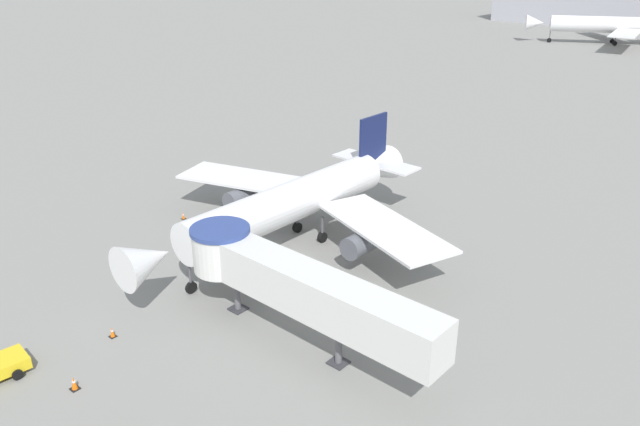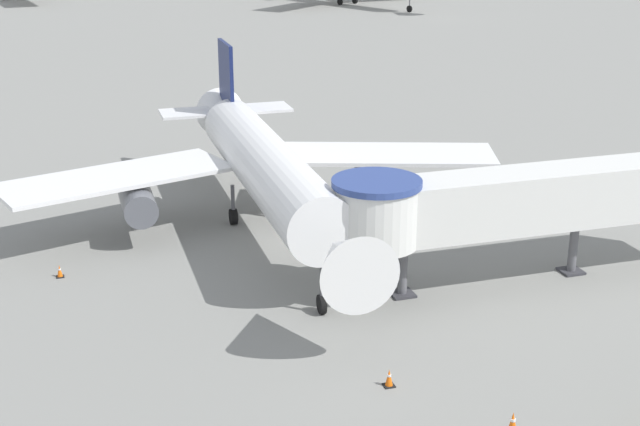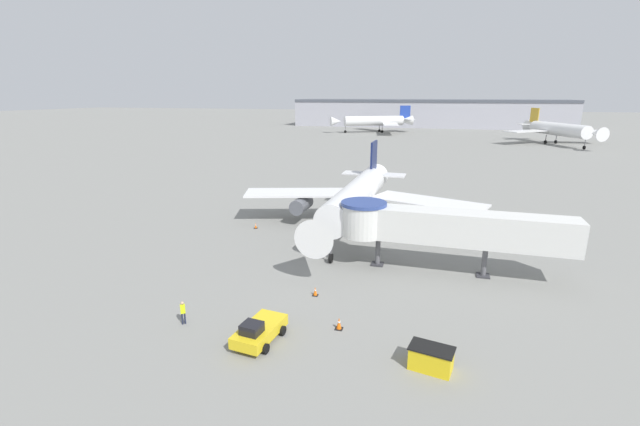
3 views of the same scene
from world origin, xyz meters
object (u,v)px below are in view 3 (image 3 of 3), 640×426
(main_airplane, at_px, (357,197))
(background_jet_gold_tail, at_px, (557,129))
(jet_bridge, at_px, (437,226))
(traffic_cone_near_nose, at_px, (315,291))
(traffic_cone_apron_front, at_px, (339,324))
(background_jet_blue_tail, at_px, (376,121))
(pushback_tug_yellow, at_px, (259,331))
(service_container_yellow, at_px, (431,358))
(ground_crew_marshaller, at_px, (183,311))
(traffic_cone_port_wing, at_px, (256,226))

(main_airplane, relative_size, background_jet_gold_tail, 0.86)
(background_jet_gold_tail, bearing_deg, jet_bridge, -129.11)
(traffic_cone_near_nose, height_order, traffic_cone_apron_front, traffic_cone_apron_front)
(background_jet_blue_tail, bearing_deg, pushback_tug_yellow, -21.47)
(jet_bridge, height_order, background_jet_blue_tail, background_jet_blue_tail)
(service_container_yellow, distance_m, traffic_cone_near_nose, 11.37)
(ground_crew_marshaller, distance_m, background_jet_blue_tail, 156.30)
(service_container_yellow, height_order, ground_crew_marshaller, ground_crew_marshaller)
(jet_bridge, height_order, traffic_cone_port_wing, jet_bridge)
(pushback_tug_yellow, distance_m, traffic_cone_port_wing, 23.97)
(traffic_cone_near_nose, bearing_deg, jet_bridge, 40.69)
(background_jet_gold_tail, bearing_deg, pushback_tug_yellow, -131.52)
(jet_bridge, distance_m, pushback_tug_yellow, 18.19)
(traffic_cone_near_nose, bearing_deg, service_container_yellow, -38.28)
(main_airplane, xyz_separation_m, traffic_cone_near_nose, (0.27, -17.66, -3.51))
(pushback_tug_yellow, xyz_separation_m, ground_crew_marshaller, (-5.78, 0.55, 0.24))
(service_container_yellow, bearing_deg, traffic_cone_apron_front, 155.45)
(traffic_cone_near_nose, bearing_deg, ground_crew_marshaller, -138.51)
(jet_bridge, bearing_deg, main_airplane, 132.12)
(background_jet_blue_tail, bearing_deg, traffic_cone_near_nose, -20.58)
(traffic_cone_near_nose, bearing_deg, main_airplane, 90.89)
(main_airplane, bearing_deg, traffic_cone_apron_front, -80.52)
(ground_crew_marshaller, bearing_deg, service_container_yellow, -38.45)
(service_container_yellow, height_order, traffic_cone_port_wing, service_container_yellow)
(main_airplane, xyz_separation_m, traffic_cone_apron_front, (3.19, -21.95, -3.46))
(background_jet_blue_tail, bearing_deg, ground_crew_marshaller, -23.56)
(pushback_tug_yellow, height_order, traffic_cone_port_wing, pushback_tug_yellow)
(ground_crew_marshaller, bearing_deg, traffic_cone_port_wing, 64.46)
(main_airplane, height_order, traffic_cone_near_nose, main_airplane)
(service_container_yellow, xyz_separation_m, ground_crew_marshaller, (-16.31, 0.50, 0.28))
(pushback_tug_yellow, bearing_deg, main_airplane, 93.67)
(service_container_yellow, xyz_separation_m, background_jet_blue_tail, (-27.00, 156.39, 4.02))
(traffic_cone_port_wing, height_order, traffic_cone_apron_front, traffic_cone_apron_front)
(jet_bridge, bearing_deg, traffic_cone_apron_front, -115.55)
(background_jet_blue_tail, bearing_deg, main_airplane, -19.78)
(service_container_yellow, distance_m, traffic_cone_port_wing, 29.88)
(background_jet_gold_tail, xyz_separation_m, background_jet_blue_tail, (-60.94, 28.73, -0.02))
(traffic_cone_near_nose, bearing_deg, traffic_cone_port_wing, 128.23)
(background_jet_gold_tail, bearing_deg, service_container_yellow, -127.21)
(pushback_tug_yellow, relative_size, background_jet_gold_tail, 0.13)
(traffic_cone_apron_front, distance_m, background_jet_gold_tail, 131.22)
(traffic_cone_near_nose, bearing_deg, traffic_cone_apron_front, -55.84)
(traffic_cone_apron_front, bearing_deg, traffic_cone_port_wing, 127.34)
(traffic_cone_apron_front, relative_size, background_jet_gold_tail, 0.02)
(traffic_cone_port_wing, relative_size, background_jet_blue_tail, 0.02)
(ground_crew_marshaller, height_order, background_jet_blue_tail, background_jet_blue_tail)
(service_container_yellow, relative_size, background_jet_blue_tail, 0.08)
(traffic_cone_apron_front, distance_m, background_jet_blue_tail, 155.14)
(traffic_cone_apron_front, bearing_deg, main_airplane, 98.26)
(jet_bridge, bearing_deg, ground_crew_marshaller, -138.29)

